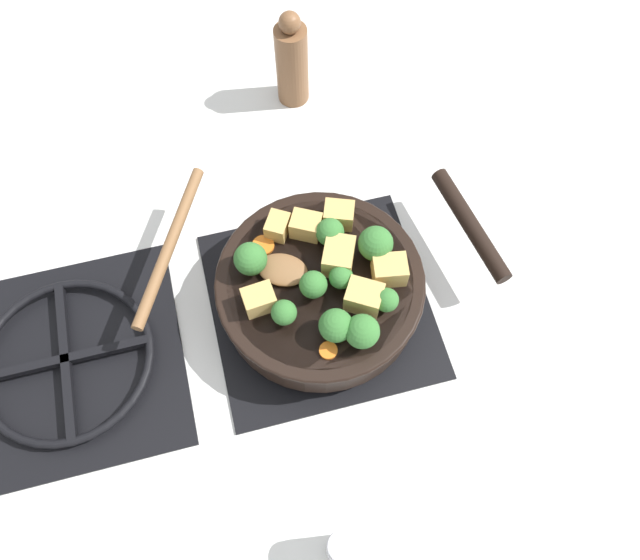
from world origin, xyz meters
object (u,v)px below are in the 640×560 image
object	(u,v)px
skillet_pan	(322,287)
pepper_mill	(292,62)
wooden_spoon	(216,255)
salt_shaker	(342,548)

from	to	relation	value
skillet_pan	pepper_mill	size ratio (longest dim) A/B	2.27
wooden_spoon	salt_shaker	bearing A→B (deg)	-169.77
skillet_pan	wooden_spoon	size ratio (longest dim) A/B	1.61
wooden_spoon	salt_shaker	distance (m)	0.40
skillet_pan	pepper_mill	bearing A→B (deg)	-7.39
pepper_mill	salt_shaker	distance (m)	0.73
skillet_pan	pepper_mill	xyz separation A→B (m)	(0.39, -0.05, 0.02)
wooden_spoon	salt_shaker	xyz separation A→B (m)	(-0.39, -0.07, -0.05)
pepper_mill	salt_shaker	xyz separation A→B (m)	(-0.72, 0.11, -0.04)
wooden_spoon	salt_shaker	size ratio (longest dim) A/B	2.85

